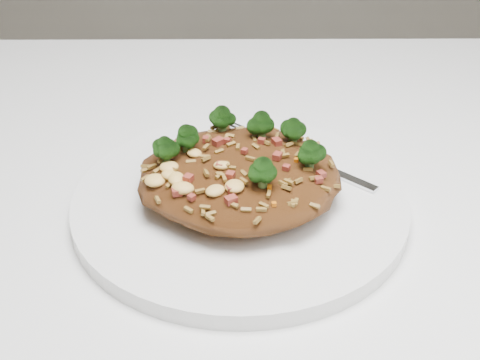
# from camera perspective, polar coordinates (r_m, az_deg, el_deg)

# --- Properties ---
(dining_table) EXTENTS (1.20, 0.80, 0.75)m
(dining_table) POSITION_cam_1_polar(r_m,az_deg,el_deg) (0.58, -3.33, -11.58)
(dining_table) COLOR white
(dining_table) RESTS_ON ground
(plate) EXTENTS (0.27, 0.27, 0.01)m
(plate) POSITION_cam_1_polar(r_m,az_deg,el_deg) (0.54, 0.00, -1.94)
(plate) COLOR white
(plate) RESTS_ON dining_table
(fried_rice) EXTENTS (0.16, 0.15, 0.06)m
(fried_rice) POSITION_cam_1_polar(r_m,az_deg,el_deg) (0.52, 0.01, 1.09)
(fried_rice) COLOR brown
(fried_rice) RESTS_ON plate
(fork) EXTENTS (0.13, 0.12, 0.00)m
(fork) POSITION_cam_1_polar(r_m,az_deg,el_deg) (0.58, 5.42, 1.79)
(fork) COLOR silver
(fork) RESTS_ON plate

